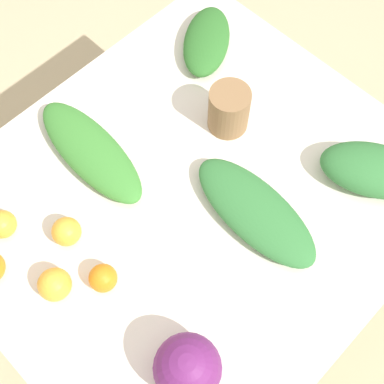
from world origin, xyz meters
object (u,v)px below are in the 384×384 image
(greens_bunch_kale, at_px, (374,170))
(greens_bunch_chard, at_px, (91,151))
(cabbage_purple, at_px, (187,368))
(orange_3, at_px, (103,278))
(orange_2, at_px, (66,232))
(greens_bunch_scallion, at_px, (207,41))
(paper_bag, at_px, (229,110))
(orange_0, at_px, (55,284))
(greens_bunch_dandelion, at_px, (255,211))
(orange_1, at_px, (2,224))

(greens_bunch_kale, bearing_deg, greens_bunch_chard, -50.31)
(cabbage_purple, xyz_separation_m, orange_3, (-0.01, -0.29, -0.04))
(cabbage_purple, height_order, orange_2, cabbage_purple)
(greens_bunch_scallion, bearing_deg, paper_bag, 56.43)
(cabbage_purple, relative_size, greens_bunch_chard, 0.37)
(orange_0, distance_m, orange_3, 0.11)
(cabbage_purple, relative_size, paper_bag, 1.10)
(paper_bag, xyz_separation_m, greens_bunch_dandelion, (0.16, 0.24, -0.03))
(orange_0, relative_size, orange_1, 1.12)
(orange_3, bearing_deg, orange_0, -36.40)
(greens_bunch_kale, distance_m, greens_bunch_scallion, 0.61)
(cabbage_purple, distance_m, orange_1, 0.57)
(greens_bunch_kale, height_order, greens_bunch_dandelion, greens_bunch_kale)
(orange_0, bearing_deg, greens_bunch_dandelion, 156.48)
(greens_bunch_chard, relative_size, orange_2, 5.40)
(greens_bunch_scallion, relative_size, orange_1, 3.75)
(greens_bunch_scallion, relative_size, orange_0, 3.36)
(orange_1, height_order, orange_2, orange_2)
(cabbage_purple, distance_m, greens_bunch_kale, 0.68)
(greens_bunch_dandelion, bearing_deg, orange_3, -20.00)
(paper_bag, height_order, orange_3, paper_bag)
(paper_bag, relative_size, greens_bunch_kale, 0.48)
(greens_bunch_dandelion, distance_m, orange_0, 0.51)
(orange_1, bearing_deg, greens_bunch_kale, 143.66)
(cabbage_purple, bearing_deg, greens_bunch_scallion, -138.44)
(orange_2, relative_size, orange_3, 1.07)
(orange_1, bearing_deg, orange_3, 106.96)
(cabbage_purple, distance_m, greens_bunch_scallion, 0.94)
(orange_2, bearing_deg, orange_1, -52.20)
(paper_bag, bearing_deg, greens_bunch_chard, -28.85)
(orange_1, height_order, orange_3, orange_1)
(greens_bunch_kale, xyz_separation_m, orange_3, (0.68, -0.28, -0.01))
(greens_bunch_kale, height_order, orange_0, greens_bunch_kale)
(orange_1, bearing_deg, orange_2, 127.80)
(cabbage_purple, bearing_deg, orange_0, -76.85)
(cabbage_purple, bearing_deg, greens_bunch_chard, -110.31)
(orange_1, bearing_deg, paper_bag, 164.17)
(greens_bunch_chard, xyz_separation_m, orange_1, (0.29, 0.01, 0.00))
(orange_0, bearing_deg, greens_bunch_scallion, -161.28)
(orange_2, bearing_deg, greens_bunch_chard, -144.82)
(cabbage_purple, relative_size, orange_1, 2.08)
(greens_bunch_chard, bearing_deg, cabbage_purple, 69.69)
(greens_bunch_dandelion, relative_size, orange_2, 5.21)
(paper_bag, height_order, orange_1, paper_bag)
(cabbage_purple, distance_m, paper_bag, 0.67)
(orange_1, bearing_deg, greens_bunch_scallion, -176.18)
(greens_bunch_dandelion, height_order, orange_2, orange_2)
(greens_bunch_chard, relative_size, orange_1, 5.55)
(greens_bunch_scallion, relative_size, orange_2, 3.65)
(greens_bunch_dandelion, height_order, orange_1, orange_1)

